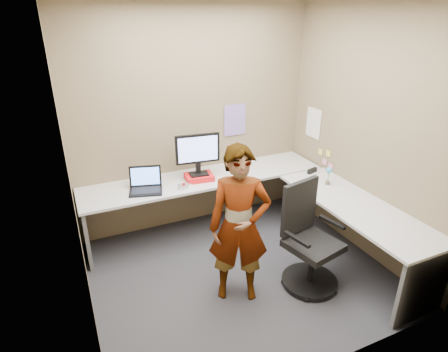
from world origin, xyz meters
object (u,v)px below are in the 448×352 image
desk (260,201)px  office_chair (308,246)px  monitor (198,151)px  person (239,226)px

desk → office_chair: size_ratio=2.80×
monitor → person: (-0.07, -1.22, -0.31)m
monitor → person: 1.27m
office_chair → person: (-0.71, 0.12, 0.34)m
desk → person: size_ratio=1.93×
monitor → office_chair: 1.63m
monitor → office_chair: size_ratio=0.49×
person → monitor: bearing=111.1°
desk → monitor: (-0.53, 0.57, 0.50)m
monitor → office_chair: bearing=-58.3°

